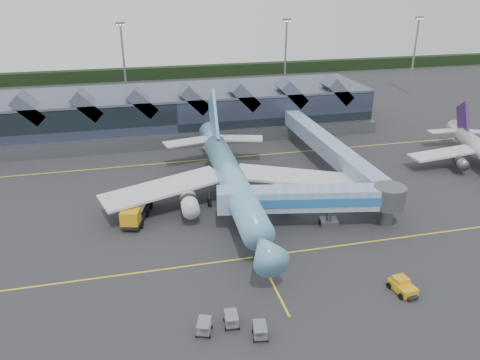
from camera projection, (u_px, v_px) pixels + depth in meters
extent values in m
plane|color=#2D2D2F|center=(244.00, 227.00, 67.72)|extent=(260.00, 260.00, 0.00)
cube|color=yellow|center=(259.00, 257.00, 60.59)|extent=(120.00, 0.25, 0.01)
cube|color=yellow|center=(210.00, 159.00, 92.65)|extent=(120.00, 0.25, 0.01)
cube|color=yellow|center=(230.00, 198.00, 76.62)|extent=(0.25, 60.00, 0.01)
cube|color=black|center=(169.00, 72.00, 164.86)|extent=(260.00, 4.00, 4.00)
cube|color=black|center=(173.00, 112.00, 107.58)|extent=(90.00, 20.00, 9.00)
cube|color=#4E5668|center=(172.00, 92.00, 105.69)|extent=(90.00, 20.00, 0.60)
cube|color=slate|center=(179.00, 141.00, 99.07)|extent=(90.00, 2.50, 2.60)
cube|color=#4E5668|center=(30.00, 107.00, 93.22)|extent=(6.43, 6.00, 6.43)
cube|color=#4E5668|center=(87.00, 104.00, 95.57)|extent=(6.43, 6.00, 6.43)
cube|color=#4E5668|center=(142.00, 101.00, 97.92)|extent=(6.43, 6.00, 6.43)
cube|color=#4E5668|center=(194.00, 98.00, 100.27)|extent=(6.43, 6.00, 6.43)
cube|color=#4E5668|center=(244.00, 95.00, 102.63)|extent=(6.43, 6.00, 6.43)
cube|color=#4E5668|center=(291.00, 92.00, 104.98)|extent=(6.43, 6.00, 6.43)
cube|color=#4E5668|center=(336.00, 90.00, 107.33)|extent=(6.43, 6.00, 6.43)
cylinder|color=gray|center=(124.00, 67.00, 124.20)|extent=(0.56, 0.56, 22.00)
cube|color=slate|center=(120.00, 24.00, 119.78)|extent=(2.40, 0.50, 0.90)
cylinder|color=gray|center=(285.00, 61.00, 133.82)|extent=(0.56, 0.56, 22.00)
cube|color=slate|center=(287.00, 20.00, 129.40)|extent=(2.40, 0.50, 0.90)
cylinder|color=gray|center=(414.00, 57.00, 140.59)|extent=(0.56, 0.56, 22.00)
cube|color=slate|center=(419.00, 18.00, 136.17)|extent=(2.40, 0.50, 0.90)
cylinder|color=#69B0D5|center=(233.00, 181.00, 71.64)|extent=(5.15, 33.61, 4.13)
cone|color=#69B0D5|center=(265.00, 249.00, 54.05)|extent=(4.31, 5.87, 4.13)
cube|color=black|center=(267.00, 245.00, 53.06)|extent=(1.58, 0.38, 0.48)
cone|color=#69B0D5|center=(213.00, 138.00, 89.97)|extent=(4.36, 7.78, 4.13)
cube|color=silver|center=(163.00, 188.00, 71.21)|extent=(19.78, 11.23, 1.36)
cube|color=silver|center=(296.00, 177.00, 75.15)|extent=(19.79, 12.20, 1.36)
cylinder|color=silver|center=(189.00, 203.00, 68.89)|extent=(2.74, 5.82, 2.56)
cylinder|color=silver|center=(281.00, 194.00, 71.52)|extent=(2.74, 5.82, 2.56)
cube|color=#69B0D5|center=(214.00, 119.00, 86.52)|extent=(0.81, 10.59, 11.39)
cube|color=silver|center=(187.00, 142.00, 87.73)|extent=(9.13, 5.10, 0.27)
cube|color=silver|center=(240.00, 138.00, 89.63)|extent=(9.20, 5.56, 0.27)
cylinder|color=slate|center=(257.00, 255.00, 58.79)|extent=(0.30, 0.30, 2.39)
cylinder|color=slate|center=(209.00, 199.00, 73.58)|extent=(0.30, 0.30, 2.39)
cylinder|color=slate|center=(253.00, 195.00, 74.90)|extent=(0.30, 0.30, 2.39)
cylinder|color=black|center=(257.00, 260.00, 59.10)|extent=(0.54, 1.55, 1.53)
cone|color=silver|center=(458.00, 130.00, 98.36)|extent=(4.32, 5.60, 3.09)
cube|color=silver|center=(443.00, 153.00, 87.67)|extent=(13.02, 4.53, 1.03)
cylinder|color=slate|center=(461.00, 162.00, 85.57)|extent=(2.85, 4.09, 1.92)
cube|color=#3A1C55|center=(463.00, 119.00, 96.08)|extent=(2.33, 6.81, 7.54)
cube|color=silver|center=(442.00, 131.00, 97.64)|extent=(5.96, 2.34, 0.26)
cube|color=silver|center=(476.00, 132.00, 97.39)|extent=(6.19, 4.80, 0.26)
cylinder|color=slate|center=(466.00, 163.00, 88.21)|extent=(0.29, 0.29, 1.79)
cube|color=#7BA8CD|center=(308.00, 198.00, 66.38)|extent=(21.36, 7.11, 3.07)
cube|color=#2368B2|center=(311.00, 203.00, 64.89)|extent=(20.78, 4.13, 1.27)
cube|color=#7BA8CD|center=(227.00, 200.00, 65.90)|extent=(3.34, 3.84, 3.17)
cylinder|color=slate|center=(329.00, 212.00, 67.40)|extent=(0.74, 0.74, 4.39)
cube|color=slate|center=(328.00, 222.00, 68.09)|extent=(2.89, 2.56, 0.95)
cylinder|color=black|center=(321.00, 223.00, 68.09)|extent=(0.60, 1.01, 0.95)
cylinder|color=black|center=(336.00, 222.00, 68.18)|extent=(0.60, 1.01, 0.95)
cylinder|color=slate|center=(389.00, 197.00, 66.87)|extent=(4.65, 4.65, 3.17)
cylinder|color=slate|center=(387.00, 210.00, 67.75)|extent=(1.90, 1.90, 4.39)
cube|color=black|center=(137.00, 213.00, 69.98)|extent=(5.03, 9.83, 0.53)
cube|color=gold|center=(131.00, 218.00, 66.25)|extent=(3.07, 2.92, 2.32)
cube|color=black|center=(129.00, 217.00, 65.27)|extent=(2.28, 0.79, 1.06)
cylinder|color=silver|center=(139.00, 201.00, 70.57)|extent=(4.01, 6.55, 2.43)
sphere|color=silver|center=(143.00, 192.00, 73.37)|extent=(2.32, 2.32, 2.32)
sphere|color=silver|center=(134.00, 210.00, 67.77)|extent=(2.32, 2.32, 2.32)
cylinder|color=black|center=(123.00, 225.00, 67.24)|extent=(0.64, 1.12, 1.06)
cylinder|color=black|center=(141.00, 225.00, 67.14)|extent=(0.64, 1.12, 1.06)
cylinder|color=black|center=(130.00, 213.00, 70.62)|extent=(0.64, 1.12, 1.06)
cylinder|color=black|center=(147.00, 213.00, 70.52)|extent=(0.64, 1.12, 1.06)
cylinder|color=black|center=(134.00, 205.00, 73.03)|extent=(0.64, 1.12, 1.06)
cylinder|color=black|center=(151.00, 205.00, 72.94)|extent=(0.64, 1.12, 1.06)
cube|color=gold|center=(403.00, 287.00, 53.64)|extent=(2.35, 3.43, 0.89)
cube|color=gold|center=(400.00, 280.00, 53.83)|extent=(1.77, 1.62, 0.62)
cube|color=black|center=(412.00, 297.00, 52.28)|extent=(1.33, 0.86, 0.27)
cylinder|color=black|center=(401.00, 296.00, 52.50)|extent=(0.36, 0.74, 0.71)
cylinder|color=black|center=(416.00, 292.00, 53.17)|extent=(0.36, 0.74, 0.71)
cylinder|color=black|center=(389.00, 286.00, 54.33)|extent=(0.36, 0.74, 0.71)
cylinder|color=black|center=(404.00, 282.00, 55.00)|extent=(0.36, 0.74, 0.71)
cube|color=gray|center=(231.00, 321.00, 48.48)|extent=(1.47, 2.15, 0.14)
cube|color=gray|center=(231.00, 315.00, 48.12)|extent=(1.47, 2.15, 0.07)
cylinder|color=black|center=(237.00, 319.00, 49.40)|extent=(0.14, 0.34, 0.34)
cube|color=gray|center=(260.00, 333.00, 46.92)|extent=(1.65, 2.26, 0.14)
cube|color=gray|center=(260.00, 326.00, 46.56)|extent=(1.65, 2.26, 0.07)
cylinder|color=black|center=(266.00, 330.00, 47.78)|extent=(0.17, 0.35, 0.34)
cube|color=gray|center=(204.00, 329.00, 47.48)|extent=(1.90, 2.37, 0.14)
cube|color=gray|center=(204.00, 322.00, 47.12)|extent=(1.90, 2.37, 0.07)
cylinder|color=black|center=(212.00, 327.00, 48.24)|extent=(0.21, 0.35, 0.34)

